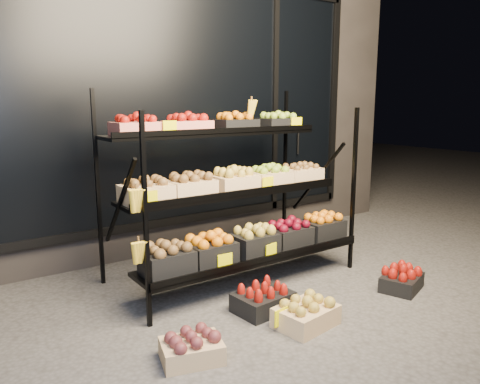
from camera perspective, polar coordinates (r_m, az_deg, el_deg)
ground at (r=3.83m, az=4.72°, el=-12.97°), size 24.00×24.00×0.00m
building at (r=5.74m, az=-12.13°, el=12.71°), size 6.00×2.08×3.50m
display_rack at (r=4.05m, az=-0.66°, el=0.08°), size 2.18×1.02×1.68m
tag_floor_a at (r=3.35m, az=5.08°, el=-15.53°), size 0.13×0.01×0.12m
floor_crate_left at (r=3.01m, az=-5.93°, el=-18.28°), size 0.42×0.36×0.19m
floor_crate_midleft at (r=3.61m, az=2.83°, el=-12.86°), size 0.44×0.34×0.21m
floor_crate_midright at (r=3.42m, az=8.05°, el=-14.36°), size 0.45×0.36×0.21m
floor_crate_right at (r=4.20m, az=19.12°, el=-10.03°), size 0.44×0.38×0.19m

